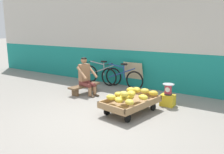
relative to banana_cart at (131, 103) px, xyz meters
The scene contains 11 objects.
ground_plane 0.95m from the banana_cart, 115.38° to the right, with size 80.00×80.00×0.00m, color gray.
back_wall 2.89m from the banana_cart, 99.03° to the left, with size 16.00×0.30×3.34m.
banana_cart is the anchor object (origin of this frame).
banana_pile 0.23m from the banana_cart, 63.51° to the right, with size 0.95×1.27×0.26m.
low_bench 2.17m from the banana_cart, 160.17° to the left, with size 0.46×1.13×0.27m.
vendor_seated 2.10m from the banana_cart, 159.98° to the left, with size 0.73×0.58×1.14m.
plastic_crate 1.14m from the banana_cart, 59.75° to the left, with size 0.36×0.28×0.30m.
weighing_scale 1.16m from the banana_cart, 59.72° to the left, with size 0.30×0.30×0.29m.
bicycle_near_left 3.14m from the banana_cart, 138.26° to the left, with size 1.66×0.48×0.86m.
bicycle_far_left 2.40m from the banana_cart, 126.10° to the left, with size 1.66×0.48×0.86m.
sign_board 2.57m from the banana_cart, 116.03° to the left, with size 0.70×0.27×0.87m.
Camera 1 is at (2.91, -3.91, 2.02)m, focal length 37.30 mm.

